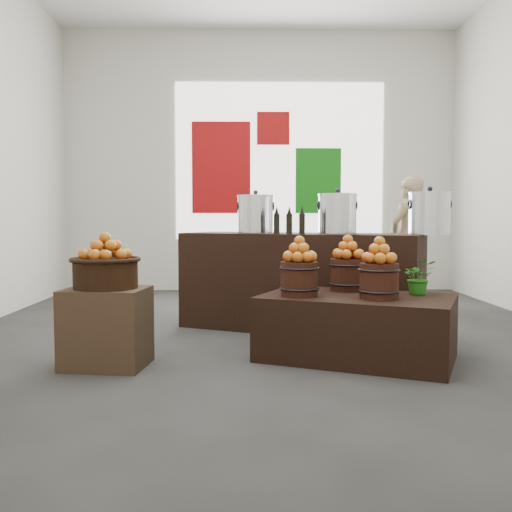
{
  "coord_description": "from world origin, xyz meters",
  "views": [
    {
      "loc": [
        -0.22,
        -5.38,
        1.11
      ],
      "look_at": [
        -0.13,
        -0.4,
        0.79
      ],
      "focal_mm": 40.0,
      "sensor_mm": 36.0,
      "label": 1
    }
  ],
  "objects_px": {
    "stock_pot_left": "(256,215)",
    "stock_pot_center": "(337,215)",
    "shopper": "(408,242)",
    "crate": "(107,327)",
    "counter": "(300,282)",
    "wicker_basket": "(106,274)",
    "display_table": "(357,327)",
    "stock_pot_right": "(429,215)"
  },
  "relations": [
    {
      "from": "stock_pot_left",
      "to": "stock_pot_center",
      "type": "relative_size",
      "value": 1.0
    },
    {
      "from": "shopper",
      "to": "crate",
      "type": "bearing_deg",
      "value": 5.07
    },
    {
      "from": "crate",
      "to": "counter",
      "type": "bearing_deg",
      "value": 41.66
    },
    {
      "from": "crate",
      "to": "wicker_basket",
      "type": "xyz_separation_m",
      "value": [
        0.0,
        0.0,
        0.41
      ]
    },
    {
      "from": "wicker_basket",
      "to": "display_table",
      "type": "xyz_separation_m",
      "value": [
        1.93,
        0.2,
        -0.45
      ]
    },
    {
      "from": "crate",
      "to": "counter",
      "type": "xyz_separation_m",
      "value": [
        1.59,
        1.42,
        0.19
      ]
    },
    {
      "from": "stock_pot_left",
      "to": "crate",
      "type": "bearing_deg",
      "value": -125.47
    },
    {
      "from": "stock_pot_right",
      "to": "counter",
      "type": "bearing_deg",
      "value": 155.95
    },
    {
      "from": "stock_pot_center",
      "to": "display_table",
      "type": "bearing_deg",
      "value": -90.28
    },
    {
      "from": "shopper",
      "to": "stock_pot_left",
      "type": "bearing_deg",
      "value": -4.42
    },
    {
      "from": "display_table",
      "to": "shopper",
      "type": "bearing_deg",
      "value": 90.65
    },
    {
      "from": "counter",
      "to": "stock_pot_center",
      "type": "xyz_separation_m",
      "value": [
        0.34,
        -0.15,
        0.67
      ]
    },
    {
      "from": "crate",
      "to": "stock_pot_left",
      "type": "bearing_deg",
      "value": 54.53
    },
    {
      "from": "stock_pot_center",
      "to": "shopper",
      "type": "distance_m",
      "value": 2.05
    },
    {
      "from": "display_table",
      "to": "shopper",
      "type": "xyz_separation_m",
      "value": [
        1.17,
        2.72,
        0.57
      ]
    },
    {
      "from": "stock_pot_center",
      "to": "stock_pot_right",
      "type": "distance_m",
      "value": 0.86
    },
    {
      "from": "stock_pot_left",
      "to": "stock_pot_right",
      "type": "bearing_deg",
      "value": -24.05
    },
    {
      "from": "crate",
      "to": "shopper",
      "type": "relative_size",
      "value": 0.36
    },
    {
      "from": "stock_pot_left",
      "to": "counter",
      "type": "bearing_deg",
      "value": -24.05
    },
    {
      "from": "crate",
      "to": "stock_pot_right",
      "type": "bearing_deg",
      "value": 18.53
    },
    {
      "from": "stock_pot_left",
      "to": "stock_pot_right",
      "type": "distance_m",
      "value": 1.72
    },
    {
      "from": "counter",
      "to": "shopper",
      "type": "height_order",
      "value": "shopper"
    },
    {
      "from": "counter",
      "to": "shopper",
      "type": "distance_m",
      "value": 2.16
    },
    {
      "from": "display_table",
      "to": "stock_pot_right",
      "type": "distance_m",
      "value": 1.39
    },
    {
      "from": "display_table",
      "to": "stock_pot_right",
      "type": "relative_size",
      "value": 4.0
    },
    {
      "from": "stock_pot_left",
      "to": "shopper",
      "type": "height_order",
      "value": "shopper"
    },
    {
      "from": "counter",
      "to": "stock_pot_center",
      "type": "distance_m",
      "value": 0.77
    },
    {
      "from": "crate",
      "to": "shopper",
      "type": "height_order",
      "value": "shopper"
    },
    {
      "from": "stock_pot_center",
      "to": "stock_pot_right",
      "type": "relative_size",
      "value": 1.0
    },
    {
      "from": "counter",
      "to": "stock_pot_center",
      "type": "relative_size",
      "value": 6.47
    },
    {
      "from": "counter",
      "to": "stock_pot_left",
      "type": "bearing_deg",
      "value": -180.0
    },
    {
      "from": "stock_pot_left",
      "to": "shopper",
      "type": "distance_m",
      "value": 2.37
    },
    {
      "from": "stock_pot_left",
      "to": "stock_pot_right",
      "type": "relative_size",
      "value": 1.0
    },
    {
      "from": "crate",
      "to": "wicker_basket",
      "type": "height_order",
      "value": "wicker_basket"
    },
    {
      "from": "crate",
      "to": "stock_pot_center",
      "type": "xyz_separation_m",
      "value": [
        1.94,
        1.26,
        0.86
      ]
    },
    {
      "from": "stock_pot_right",
      "to": "display_table",
      "type": "bearing_deg",
      "value": -138.19
    },
    {
      "from": "crate",
      "to": "display_table",
      "type": "height_order",
      "value": "crate"
    },
    {
      "from": "crate",
      "to": "wicker_basket",
      "type": "relative_size",
      "value": 1.25
    },
    {
      "from": "stock_pot_left",
      "to": "shopper",
      "type": "xyz_separation_m",
      "value": [
        1.95,
        1.31,
        -0.33
      ]
    },
    {
      "from": "counter",
      "to": "shopper",
      "type": "xyz_separation_m",
      "value": [
        1.51,
        1.5,
        0.34
      ]
    },
    {
      "from": "stock_pot_center",
      "to": "shopper",
      "type": "relative_size",
      "value": 0.22
    },
    {
      "from": "display_table",
      "to": "stock_pot_left",
      "type": "distance_m",
      "value": 1.85
    }
  ]
}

